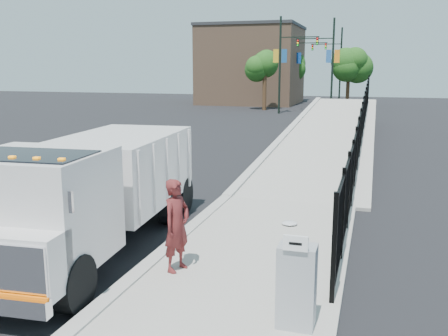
# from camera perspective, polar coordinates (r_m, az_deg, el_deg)

# --- Properties ---
(ground) EXTENTS (120.00, 120.00, 0.00)m
(ground) POSITION_cam_1_polar(r_m,az_deg,el_deg) (11.20, -5.54, -8.83)
(ground) COLOR black
(ground) RESTS_ON ground
(sidewalk) EXTENTS (3.55, 12.00, 0.12)m
(sidewalk) POSITION_cam_1_polar(r_m,az_deg,el_deg) (8.85, 1.32, -14.07)
(sidewalk) COLOR #9E998E
(sidewalk) RESTS_ON ground
(curb) EXTENTS (0.30, 12.00, 0.16)m
(curb) POSITION_cam_1_polar(r_m,az_deg,el_deg) (9.49, -10.22, -12.30)
(curb) COLOR #ADAAA3
(curb) RESTS_ON ground
(ramp) EXTENTS (3.95, 24.06, 3.19)m
(ramp) POSITION_cam_1_polar(r_m,az_deg,el_deg) (26.06, 12.40, 2.63)
(ramp) COLOR #9E998E
(ramp) RESTS_ON ground
(iron_fence) EXTENTS (0.10, 28.00, 1.80)m
(iron_fence) POSITION_cam_1_polar(r_m,az_deg,el_deg) (21.91, 15.37, 3.24)
(iron_fence) COLOR black
(iron_fence) RESTS_ON ground
(truck) EXTENTS (2.85, 7.44, 2.50)m
(truck) POSITION_cam_1_polar(r_m,az_deg,el_deg) (10.78, -15.16, -2.19)
(truck) COLOR black
(truck) RESTS_ON ground
(worker) EXTENTS (0.59, 0.73, 1.75)m
(worker) POSITION_cam_1_polar(r_m,az_deg,el_deg) (9.35, -5.42, -6.54)
(worker) COLOR maroon
(worker) RESTS_ON sidewalk
(utility_cabinet) EXTENTS (0.55, 0.40, 1.25)m
(utility_cabinet) POSITION_cam_1_polar(r_m,az_deg,el_deg) (7.53, 8.29, -13.22)
(utility_cabinet) COLOR gray
(utility_cabinet) RESTS_ON sidewalk
(arrow_sign) EXTENTS (0.35, 0.04, 0.22)m
(arrow_sign) POSITION_cam_1_polar(r_m,az_deg,el_deg) (7.05, 8.19, -8.51)
(arrow_sign) COLOR white
(arrow_sign) RESTS_ON utility_cabinet
(debris) EXTENTS (0.38, 0.38, 0.09)m
(debris) POSITION_cam_1_polar(r_m,az_deg,el_deg) (12.26, 7.49, -6.25)
(debris) COLOR silver
(debris) RESTS_ON sidewalk
(light_pole_0) EXTENTS (3.77, 0.22, 8.00)m
(light_pole_0) POSITION_cam_1_polar(r_m,az_deg,el_deg) (42.82, 6.82, 12.02)
(light_pole_0) COLOR black
(light_pole_0) RESTS_ON ground
(light_pole_1) EXTENTS (3.78, 0.22, 8.00)m
(light_pole_1) POSITION_cam_1_polar(r_m,az_deg,el_deg) (44.91, 11.91, 11.83)
(light_pole_1) COLOR black
(light_pole_1) RESTS_ON ground
(light_pole_2) EXTENTS (3.77, 0.22, 8.00)m
(light_pole_2) POSITION_cam_1_polar(r_m,az_deg,el_deg) (53.11, 8.49, 11.85)
(light_pole_2) COLOR black
(light_pole_2) RESTS_ON ground
(light_pole_3) EXTENTS (3.77, 0.22, 8.00)m
(light_pole_3) POSITION_cam_1_polar(r_m,az_deg,el_deg) (55.81, 12.87, 11.67)
(light_pole_3) COLOR black
(light_pole_3) RESTS_ON ground
(tree_0) EXTENTS (2.49, 2.49, 5.25)m
(tree_0) POSITION_cam_1_polar(r_m,az_deg,el_deg) (46.19, 4.69, 11.49)
(tree_0) COLOR #382314
(tree_0) RESTS_ON ground
(tree_1) EXTENTS (2.73, 2.73, 5.36)m
(tree_1) POSITION_cam_1_polar(r_m,az_deg,el_deg) (50.02, 14.08, 11.20)
(tree_1) COLOR #382314
(tree_1) RESTS_ON ground
(tree_2) EXTENTS (3.05, 3.05, 5.53)m
(tree_2) POSITION_cam_1_polar(r_m,az_deg,el_deg) (57.24, 7.75, 11.43)
(tree_2) COLOR #382314
(tree_2) RESTS_ON ground
(building) EXTENTS (10.00, 10.00, 8.00)m
(building) POSITION_cam_1_polar(r_m,az_deg,el_deg) (55.26, 3.21, 11.56)
(building) COLOR #8C664C
(building) RESTS_ON ground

